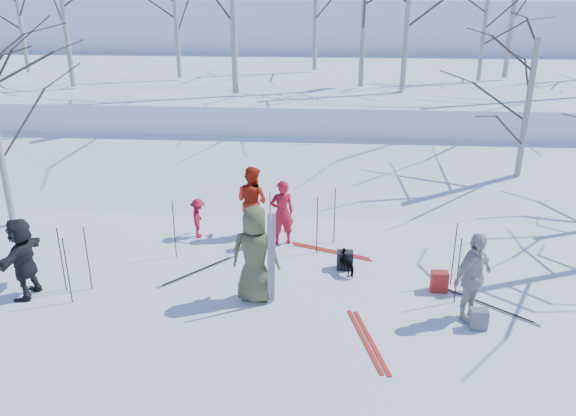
# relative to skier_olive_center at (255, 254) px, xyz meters

# --- Properties ---
(ground) EXTENTS (120.00, 120.00, 0.00)m
(ground) POSITION_rel_skier_olive_center_xyz_m (0.50, 0.02, -0.95)
(ground) COLOR white
(ground) RESTS_ON ground
(snow_ramp) EXTENTS (70.00, 9.49, 4.12)m
(snow_ramp) POSITION_rel_skier_olive_center_xyz_m (0.50, 7.02, -0.80)
(snow_ramp) COLOR white
(snow_ramp) RESTS_ON ground
(snow_plateau) EXTENTS (70.00, 18.00, 2.20)m
(snow_plateau) POSITION_rel_skier_olive_center_xyz_m (0.50, 17.02, 0.05)
(snow_plateau) COLOR white
(snow_plateau) RESTS_ON ground
(far_hill) EXTENTS (90.00, 30.00, 6.00)m
(far_hill) POSITION_rel_skier_olive_center_xyz_m (0.50, 38.02, 1.05)
(far_hill) COLOR white
(far_hill) RESTS_ON ground
(skier_olive_center) EXTENTS (0.98, 0.69, 1.89)m
(skier_olive_center) POSITION_rel_skier_olive_center_xyz_m (0.00, 0.00, 0.00)
(skier_olive_center) COLOR #4C4E2F
(skier_olive_center) RESTS_ON ground
(skier_red_north) EXTENTS (0.65, 0.53, 1.55)m
(skier_red_north) POSITION_rel_skier_olive_center_xyz_m (0.28, 2.57, -0.17)
(skier_red_north) COLOR #B51023
(skier_red_north) RESTS_ON ground
(skier_redor_behind) EXTENTS (1.06, 0.99, 1.72)m
(skier_redor_behind) POSITION_rel_skier_olive_center_xyz_m (-0.47, 3.02, -0.09)
(skier_redor_behind) COLOR #B3240D
(skier_redor_behind) RESTS_ON ground
(skier_red_seated) EXTENTS (0.45, 0.67, 0.96)m
(skier_red_seated) POSITION_rel_skier_olive_center_xyz_m (-1.74, 2.79, -0.47)
(skier_red_seated) COLOR #B51023
(skier_red_seated) RESTS_ON ground
(skier_cream_east) EXTENTS (1.01, 0.96, 1.68)m
(skier_cream_east) POSITION_rel_skier_olive_center_xyz_m (3.91, -0.41, -0.11)
(skier_cream_east) COLOR beige
(skier_cream_east) RESTS_ON ground
(skier_grey_west) EXTENTS (0.60, 1.54, 1.62)m
(skier_grey_west) POSITION_rel_skier_olive_center_xyz_m (-4.42, -0.22, -0.14)
(skier_grey_west) COLOR black
(skier_grey_west) RESTS_ON ground
(dog) EXTENTS (0.53, 0.62, 0.48)m
(dog) POSITION_rel_skier_olive_center_xyz_m (1.79, 1.18, -0.71)
(dog) COLOR black
(dog) RESTS_ON ground
(upright_ski_left) EXTENTS (0.11, 0.17, 1.90)m
(upright_ski_left) POSITION_rel_skier_olive_center_xyz_m (0.30, -0.24, 0.00)
(upright_ski_left) COLOR silver
(upright_ski_left) RESTS_ON ground
(upright_ski_right) EXTENTS (0.14, 0.23, 1.89)m
(upright_ski_right) POSITION_rel_skier_olive_center_xyz_m (0.36, -0.17, 0.00)
(upright_ski_right) COLOR silver
(upright_ski_right) RESTS_ON ground
(ski_pair_a) EXTENTS (1.11, 2.00, 0.02)m
(ski_pair_a) POSITION_rel_skier_olive_center_xyz_m (2.07, -1.25, -0.94)
(ski_pair_a) COLOR red
(ski_pair_a) RESTS_ON ground
(ski_pair_b) EXTENTS (2.06, 2.10, 0.02)m
(ski_pair_b) POSITION_rel_skier_olive_center_xyz_m (4.39, 0.08, -0.94)
(ski_pair_b) COLOR silver
(ski_pair_b) RESTS_ON ground
(ski_pair_c) EXTENTS (1.52, 2.04, 0.02)m
(ski_pair_c) POSITION_rel_skier_olive_center_xyz_m (1.42, 2.20, -0.94)
(ski_pair_c) COLOR red
(ski_pair_c) RESTS_ON ground
(ski_pair_d) EXTENTS (2.07, 2.10, 0.02)m
(ski_pair_d) POSITION_rel_skier_olive_center_xyz_m (-1.37, 1.00, -0.94)
(ski_pair_d) COLOR silver
(ski_pair_d) RESTS_ON ground
(ski_pole_a) EXTENTS (0.02, 0.02, 1.34)m
(ski_pole_a) POSITION_rel_skier_olive_center_xyz_m (-2.01, 1.66, -0.28)
(ski_pole_a) COLOR black
(ski_pole_a) RESTS_ON ground
(ski_pole_b) EXTENTS (0.02, 0.02, 1.34)m
(ski_pole_b) POSITION_rel_skier_olive_center_xyz_m (-3.80, 0.04, -0.28)
(ski_pole_b) COLOR black
(ski_pole_b) RESTS_ON ground
(ski_pole_c) EXTENTS (0.02, 0.02, 1.34)m
(ski_pole_c) POSITION_rel_skier_olive_center_xyz_m (-3.48, -0.41, -0.28)
(ski_pole_c) COLOR black
(ski_pole_c) RESTS_ON ground
(ski_pole_d) EXTENTS (0.02, 0.02, 1.34)m
(ski_pole_d) POSITION_rel_skier_olive_center_xyz_m (3.85, 0.87, -0.28)
(ski_pole_d) COLOR black
(ski_pole_d) RESTS_ON ground
(ski_pole_e) EXTENTS (0.02, 0.02, 1.34)m
(ski_pole_e) POSITION_rel_skier_olive_center_xyz_m (1.49, 2.72, -0.28)
(ski_pole_e) COLOR black
(ski_pole_e) RESTS_ON ground
(ski_pole_f) EXTENTS (0.02, 0.02, 1.34)m
(ski_pole_f) POSITION_rel_skier_olive_center_xyz_m (3.79, 0.15, -0.28)
(ski_pole_f) COLOR black
(ski_pole_f) RESTS_ON ground
(ski_pole_g) EXTENTS (0.02, 0.02, 1.34)m
(ski_pole_g) POSITION_rel_skier_olive_center_xyz_m (-3.31, 0.12, -0.28)
(ski_pole_g) COLOR black
(ski_pole_g) RESTS_ON ground
(ski_pole_h) EXTENTS (0.02, 0.02, 1.34)m
(ski_pole_h) POSITION_rel_skier_olive_center_xyz_m (0.03, 2.36, -0.28)
(ski_pole_h) COLOR black
(ski_pole_h) RESTS_ON ground
(ski_pole_i) EXTENTS (0.02, 0.02, 1.34)m
(ski_pole_i) POSITION_rel_skier_olive_center_xyz_m (1.10, 2.13, -0.28)
(ski_pole_i) COLOR black
(ski_pole_i) RESTS_ON ground
(backpack_red) EXTENTS (0.32, 0.22, 0.42)m
(backpack_red) POSITION_rel_skier_olive_center_xyz_m (3.56, 0.57, -0.74)
(backpack_red) COLOR #AE211A
(backpack_red) RESTS_ON ground
(backpack_grey) EXTENTS (0.30, 0.20, 0.38)m
(backpack_grey) POSITION_rel_skier_olive_center_xyz_m (4.02, -0.72, -0.76)
(backpack_grey) COLOR slate
(backpack_grey) RESTS_ON ground
(backpack_dark) EXTENTS (0.34, 0.24, 0.40)m
(backpack_dark) POSITION_rel_skier_olive_center_xyz_m (1.73, 1.39, -0.75)
(backpack_dark) COLOR black
(backpack_dark) RESTS_ON ground
(birch_plateau_b) EXTENTS (3.33, 3.33, 3.90)m
(birch_plateau_b) POSITION_rel_skier_olive_center_xyz_m (7.13, 13.68, 3.20)
(birch_plateau_b) COLOR silver
(birch_plateau_b) RESTS_ON snow_plateau
(birch_plateau_g) EXTENTS (4.00, 4.00, 4.86)m
(birch_plateau_g) POSITION_rel_skier_olive_center_xyz_m (-4.87, 13.53, 3.68)
(birch_plateau_g) COLOR silver
(birch_plateau_g) RESTS_ON snow_plateau
(birch_plateau_h) EXTENTS (4.49, 4.49, 5.55)m
(birch_plateau_h) POSITION_rel_skier_olive_center_xyz_m (-8.23, 11.02, 4.03)
(birch_plateau_h) COLOR silver
(birch_plateau_h) RESTS_ON snow_plateau
(birch_plateau_j) EXTENTS (4.60, 4.60, 5.72)m
(birch_plateau_j) POSITION_rel_skier_olive_center_xyz_m (2.41, 11.84, 4.11)
(birch_plateau_j) COLOR silver
(birch_plateau_j) RESTS_ON snow_plateau
(birch_plateau_k) EXTENTS (4.14, 4.14, 5.05)m
(birch_plateau_k) POSITION_rel_skier_olive_center_xyz_m (-11.84, 14.58, 3.78)
(birch_plateau_k) COLOR silver
(birch_plateau_k) RESTS_ON snow_plateau
(birch_edge_e) EXTENTS (3.69, 3.69, 4.42)m
(birch_edge_e) POSITION_rel_skier_olive_center_xyz_m (6.66, 6.23, 1.26)
(birch_edge_e) COLOR silver
(birch_edge_e) RESTS_ON ground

